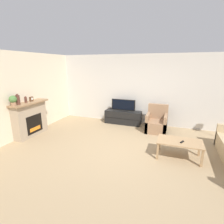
{
  "coord_description": "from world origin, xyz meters",
  "views": [
    {
      "loc": [
        1.14,
        -4.2,
        2.3
      ],
      "look_at": [
        -0.68,
        0.83,
        0.85
      ],
      "focal_mm": 28.0,
      "sensor_mm": 36.0,
      "label": 1
    }
  ],
  "objects_px": {
    "fireplace": "(30,119)",
    "tv": "(123,106)",
    "mantel_clock": "(31,99)",
    "remote": "(182,142)",
    "mantel_vase_centre_left": "(26,100)",
    "coffee_table": "(180,143)",
    "armchair": "(157,123)",
    "potted_plant": "(13,100)",
    "tv_stand": "(123,117)",
    "mantel_vase_left": "(18,100)"
  },
  "relations": [
    {
      "from": "mantel_vase_left",
      "to": "tv_stand",
      "type": "height_order",
      "value": "mantel_vase_left"
    },
    {
      "from": "remote",
      "to": "tv",
      "type": "bearing_deg",
      "value": 160.65
    },
    {
      "from": "remote",
      "to": "tv_stand",
      "type": "bearing_deg",
      "value": 160.62
    },
    {
      "from": "mantel_vase_centre_left",
      "to": "tv",
      "type": "xyz_separation_m",
      "value": [
        2.54,
        2.3,
        -0.5
      ]
    },
    {
      "from": "potted_plant",
      "to": "remote",
      "type": "relative_size",
      "value": 1.97
    },
    {
      "from": "mantel_clock",
      "to": "tv",
      "type": "distance_m",
      "value": 3.31
    },
    {
      "from": "tv_stand",
      "to": "remote",
      "type": "height_order",
      "value": "tv_stand"
    },
    {
      "from": "armchair",
      "to": "mantel_clock",
      "type": "bearing_deg",
      "value": -156.66
    },
    {
      "from": "remote",
      "to": "fireplace",
      "type": "bearing_deg",
      "value": -153.61
    },
    {
      "from": "potted_plant",
      "to": "mantel_clock",
      "type": "bearing_deg",
      "value": 89.94
    },
    {
      "from": "mantel_vase_left",
      "to": "armchair",
      "type": "bearing_deg",
      "value": 29.49
    },
    {
      "from": "mantel_vase_centre_left",
      "to": "coffee_table",
      "type": "xyz_separation_m",
      "value": [
        4.63,
        0.2,
        -0.84
      ]
    },
    {
      "from": "mantel_vase_left",
      "to": "mantel_vase_centre_left",
      "type": "xyz_separation_m",
      "value": [
        0.0,
        0.29,
        -0.05
      ]
    },
    {
      "from": "mantel_vase_left",
      "to": "tv_stand",
      "type": "distance_m",
      "value": 3.77
    },
    {
      "from": "potted_plant",
      "to": "remote",
      "type": "height_order",
      "value": "potted_plant"
    },
    {
      "from": "coffee_table",
      "to": "remote",
      "type": "relative_size",
      "value": 7.09
    },
    {
      "from": "fireplace",
      "to": "remote",
      "type": "xyz_separation_m",
      "value": [
        4.7,
        0.05,
        -0.12
      ]
    },
    {
      "from": "fireplace",
      "to": "coffee_table",
      "type": "xyz_separation_m",
      "value": [
        4.65,
        0.1,
        -0.18
      ]
    },
    {
      "from": "fireplace",
      "to": "potted_plant",
      "type": "distance_m",
      "value": 0.91
    },
    {
      "from": "mantel_vase_centre_left",
      "to": "tv_stand",
      "type": "relative_size",
      "value": 0.15
    },
    {
      "from": "mantel_vase_left",
      "to": "potted_plant",
      "type": "bearing_deg",
      "value": -90.0
    },
    {
      "from": "potted_plant",
      "to": "tv_stand",
      "type": "xyz_separation_m",
      "value": [
        2.54,
        2.76,
        -1.04
      ]
    },
    {
      "from": "mantel_vase_centre_left",
      "to": "potted_plant",
      "type": "bearing_deg",
      "value": -90.0
    },
    {
      "from": "potted_plant",
      "to": "coffee_table",
      "type": "height_order",
      "value": "potted_plant"
    },
    {
      "from": "mantel_vase_centre_left",
      "to": "mantel_clock",
      "type": "height_order",
      "value": "mantel_vase_centre_left"
    },
    {
      "from": "potted_plant",
      "to": "tv",
      "type": "height_order",
      "value": "potted_plant"
    },
    {
      "from": "fireplace",
      "to": "tv",
      "type": "relative_size",
      "value": 1.37
    },
    {
      "from": "mantel_vase_left",
      "to": "tv",
      "type": "relative_size",
      "value": 0.34
    },
    {
      "from": "fireplace",
      "to": "coffee_table",
      "type": "relative_size",
      "value": 1.21
    },
    {
      "from": "mantel_vase_centre_left",
      "to": "tv",
      "type": "distance_m",
      "value": 3.46
    },
    {
      "from": "mantel_vase_centre_left",
      "to": "fireplace",
      "type": "bearing_deg",
      "value": 99.74
    },
    {
      "from": "fireplace",
      "to": "mantel_vase_left",
      "type": "height_order",
      "value": "mantel_vase_left"
    },
    {
      "from": "coffee_table",
      "to": "tv_stand",
      "type": "bearing_deg",
      "value": 134.91
    },
    {
      "from": "mantel_vase_centre_left",
      "to": "remote",
      "type": "distance_m",
      "value": 4.75
    },
    {
      "from": "fireplace",
      "to": "mantel_vase_centre_left",
      "type": "bearing_deg",
      "value": -80.26
    },
    {
      "from": "remote",
      "to": "coffee_table",
      "type": "bearing_deg",
      "value": 156.93
    },
    {
      "from": "mantel_vase_centre_left",
      "to": "tv",
      "type": "bearing_deg",
      "value": 42.25
    },
    {
      "from": "mantel_vase_centre_left",
      "to": "armchair",
      "type": "xyz_separation_m",
      "value": [
        3.89,
        1.91,
        -0.94
      ]
    },
    {
      "from": "fireplace",
      "to": "mantel_clock",
      "type": "height_order",
      "value": "mantel_clock"
    },
    {
      "from": "tv_stand",
      "to": "mantel_vase_centre_left",
      "type": "bearing_deg",
      "value": -137.73
    },
    {
      "from": "potted_plant",
      "to": "tv",
      "type": "xyz_separation_m",
      "value": [
        2.54,
        2.76,
        -0.56
      ]
    },
    {
      "from": "mantel_vase_left",
      "to": "mantel_clock",
      "type": "xyz_separation_m",
      "value": [
        0.0,
        0.52,
        -0.08
      ]
    },
    {
      "from": "mantel_vase_centre_left",
      "to": "armchair",
      "type": "bearing_deg",
      "value": 26.11
    },
    {
      "from": "mantel_clock",
      "to": "armchair",
      "type": "distance_m",
      "value": 4.33
    },
    {
      "from": "mantel_vase_left",
      "to": "potted_plant",
      "type": "relative_size",
      "value": 1.08
    },
    {
      "from": "armchair",
      "to": "remote",
      "type": "xyz_separation_m",
      "value": [
        0.79,
        -1.76,
        0.17
      ]
    },
    {
      "from": "fireplace",
      "to": "armchair",
      "type": "bearing_deg",
      "value": 24.84
    },
    {
      "from": "mantel_clock",
      "to": "potted_plant",
      "type": "height_order",
      "value": "potted_plant"
    },
    {
      "from": "mantel_clock",
      "to": "remote",
      "type": "distance_m",
      "value": 4.74
    },
    {
      "from": "fireplace",
      "to": "potted_plant",
      "type": "relative_size",
      "value": 4.36
    }
  ]
}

